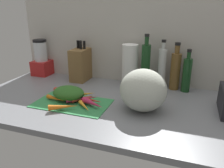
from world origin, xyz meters
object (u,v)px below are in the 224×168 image
object	(u,v)px
winter_squash	(143,90)
carrot_6	(59,92)
carrot_5	(93,103)
blender_appliance	(41,60)
carrot_8	(84,106)
carrot_1	(93,100)
bottle_0	(146,65)
bottle_1	(162,68)
carrot_2	(56,99)
knife_block	(81,64)
paper_towel_roll	(130,65)
carrot_0	(83,94)
carrot_3	(63,107)
carrot_7	(83,98)
carrot_4	(82,99)
cutting_board	(72,103)
bottle_3	(187,74)
bottle_2	(175,70)

from	to	relation	value
winter_squash	carrot_6	bearing A→B (deg)	177.44
carrot_5	blender_appliance	size ratio (longest dim) A/B	0.53
carrot_8	winter_squash	world-z (taller)	winter_squash
carrot_1	bottle_0	bearing A→B (deg)	58.26
carrot_8	bottle_1	xyz separation A→B (cm)	(32.37, 46.42, 11.41)
carrot_2	knife_block	xyz separation A→B (cm)	(-4.74, 40.27, 9.29)
carrot_6	paper_towel_roll	xyz separation A→B (cm)	(33.90, 32.21, 11.46)
carrot_0	winter_squash	xyz separation A→B (cm)	(35.57, -4.12, 8.46)
knife_block	bottle_1	bearing A→B (deg)	2.88
carrot_3	carrot_5	distance (cm)	15.13
carrot_5	carrot_6	world-z (taller)	carrot_5
blender_appliance	carrot_7	bearing A→B (deg)	-34.98
carrot_4	bottle_1	bearing A→B (deg)	46.27
cutting_board	carrot_2	world-z (taller)	carrot_2
bottle_0	bottle_3	size ratio (longest dim) A/B	1.30
carrot_5	carrot_2	bearing A→B (deg)	179.48
bottle_1	bottle_3	distance (cm)	15.70
winter_squash	bottle_3	distance (cm)	39.92
carrot_8	winter_squash	bearing A→B (deg)	18.58
carrot_0	bottle_2	distance (cm)	59.09
carrot_3	bottle_2	size ratio (longest dim) A/B	0.49
carrot_6	bottle_0	world-z (taller)	bottle_0
carrot_4	blender_appliance	bearing A→B (deg)	144.31
carrot_7	bottle_2	bearing A→B (deg)	39.62
winter_squash	bottle_3	xyz separation A→B (cm)	(19.60, 34.78, 0.25)
carrot_3	bottle_0	size ratio (longest dim) A/B	0.42
blender_appliance	paper_towel_roll	world-z (taller)	paper_towel_roll
carrot_4	knife_block	xyz separation A→B (cm)	(-18.70, 36.15, 8.92)
carrot_5	paper_towel_roll	xyz separation A→B (cm)	(8.65, 40.79, 11.12)
carrot_0	bottle_3	xyz separation A→B (cm)	(55.17, 30.67, 8.71)
carrot_4	bottle_2	size ratio (longest dim) A/B	0.59
cutting_board	knife_block	bearing A→B (deg)	109.59
blender_appliance	bottle_3	xyz separation A→B (cm)	(105.09, -0.87, -0.56)
carrot_4	bottle_0	distance (cm)	46.41
winter_squash	knife_block	size ratio (longest dim) A/B	0.85
carrot_2	carrot_7	distance (cm)	14.82
carrot_3	bottle_1	xyz separation A→B (cm)	(41.73, 51.45, 10.97)
blender_appliance	paper_towel_roll	distance (cm)	69.42
carrot_3	bottle_0	distance (cm)	58.81
carrot_8	bottle_0	xyz separation A→B (cm)	(22.52, 42.80, 12.88)
bottle_3	carrot_2	bearing A→B (deg)	-148.43
carrot_6	bottle_2	world-z (taller)	bottle_2
carrot_5	winter_squash	bearing A→B (deg)	14.36
carrot_1	carrot_5	size ratio (longest dim) A/B	0.78
carrot_6	carrot_8	xyz separation A→B (cm)	(21.86, -11.70, -0.34)
winter_squash	carrot_1	bearing A→B (deg)	-177.08
carrot_5	knife_block	world-z (taller)	knife_block
cutting_board	winter_squash	xyz separation A→B (cm)	(37.79, 5.09, 10.35)
cutting_board	paper_towel_roll	xyz separation A→B (cm)	(21.67, 39.55, 13.24)
carrot_5	paper_towel_roll	size ratio (longest dim) A/B	0.53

